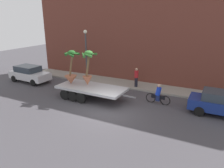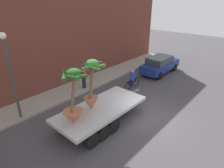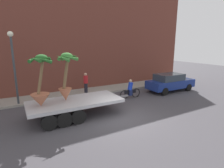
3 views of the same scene
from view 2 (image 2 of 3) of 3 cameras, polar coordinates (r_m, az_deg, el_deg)
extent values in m
plane|color=#423F44|center=(11.98, 10.04, -9.14)|extent=(60.00, 60.00, 0.00)
cube|color=gray|center=(15.49, -9.41, -0.70)|extent=(24.00, 2.20, 0.15)
cube|color=brown|center=(15.55, -14.85, 16.98)|extent=(24.00, 1.20, 9.52)
cube|color=#B7BABF|center=(10.80, -3.25, -7.22)|extent=(5.38, 2.44, 0.18)
cylinder|color=black|center=(10.91, -13.90, -10.69)|extent=(0.80, 0.23, 0.80)
cylinder|color=black|center=(9.48, -5.79, -16.12)|extent=(0.80, 0.23, 0.80)
cylinder|color=black|center=(11.26, -10.77, -9.17)|extent=(0.80, 0.23, 0.80)
cylinder|color=black|center=(9.87, -2.51, -14.08)|extent=(0.80, 0.23, 0.80)
cylinder|color=black|center=(11.64, -7.87, -7.73)|extent=(0.80, 0.23, 0.80)
cylinder|color=black|center=(10.31, 0.45, -12.17)|extent=(0.80, 0.23, 0.80)
cube|color=slate|center=(13.02, 6.66, -2.30)|extent=(1.00, 0.11, 0.10)
cone|color=#B26647|center=(9.50, -11.22, -9.53)|extent=(0.98, 0.98, 0.66)
cylinder|color=brown|center=(8.94, -11.31, -2.52)|extent=(0.52, 0.15, 1.85)
ellipsoid|color=#235B23|center=(8.63, -11.23, 3.24)|extent=(0.63, 0.63, 0.39)
cone|color=#235B23|center=(8.83, -9.02, 3.65)|extent=(0.30, 0.84, 0.34)
cone|color=#235B23|center=(9.00, -11.70, 3.85)|extent=(0.81, 0.55, 0.33)
cone|color=#235B23|center=(8.64, -14.03, 2.69)|extent=(0.66, 0.84, 0.38)
cone|color=#235B23|center=(8.32, -12.19, 2.14)|extent=(0.54, 0.77, 0.31)
cone|color=#235B23|center=(8.41, -9.29, 2.34)|extent=(0.80, 0.32, 0.44)
cone|color=#B26647|center=(10.42, -6.13, -5.71)|extent=(0.77, 0.77, 0.72)
cylinder|color=brown|center=(9.91, -6.05, 0.88)|extent=(0.49, 0.17, 1.82)
ellipsoid|color=#387A33|center=(9.65, -5.87, 6.01)|extent=(0.67, 0.67, 0.42)
cone|color=#387A33|center=(9.97, -4.23, 6.49)|extent=(0.29, 0.91, 0.34)
cone|color=#387A33|center=(10.04, -6.47, 6.30)|extent=(0.82, 0.56, 0.46)
cone|color=#387A33|center=(9.61, -7.82, 5.51)|extent=(0.54, 0.70, 0.37)
cone|color=#387A33|center=(9.28, -6.03, 4.86)|extent=(0.71, 0.75, 0.44)
cone|color=#387A33|center=(9.43, -3.70, 5.33)|extent=(0.91, 0.37, 0.41)
torus|color=black|center=(15.60, 7.15, 0.70)|extent=(0.74, 0.08, 0.74)
torus|color=black|center=(14.79, 4.63, -0.55)|extent=(0.74, 0.08, 0.74)
cube|color=black|center=(15.11, 5.95, 0.71)|extent=(1.04, 0.09, 0.28)
cylinder|color=#1938C6|center=(14.94, 6.03, 2.30)|extent=(0.45, 0.35, 0.65)
sphere|color=tan|center=(14.79, 6.10, 3.81)|extent=(0.24, 0.24, 0.24)
cube|color=navy|center=(15.15, 5.94, 0.44)|extent=(0.29, 0.25, 0.44)
cube|color=navy|center=(18.61, 13.93, 5.19)|extent=(4.49, 1.77, 0.70)
cube|color=#2D3842|center=(18.23, 13.78, 6.90)|extent=(2.47, 1.57, 0.56)
cylinder|color=black|center=(20.30, 13.81, 5.74)|extent=(0.64, 0.21, 0.64)
cylinder|color=black|center=(19.64, 17.94, 4.63)|extent=(0.64, 0.21, 0.64)
cylinder|color=black|center=(17.91, 9.30, 3.65)|extent=(0.64, 0.21, 0.64)
cylinder|color=black|center=(17.16, 13.83, 2.33)|extent=(0.64, 0.21, 0.64)
cylinder|color=black|center=(14.86, -8.22, 0.39)|extent=(0.28, 0.28, 0.85)
cylinder|color=red|center=(14.58, -8.39, 3.03)|extent=(0.36, 0.36, 0.62)
sphere|color=tan|center=(14.43, -8.50, 4.62)|extent=(0.24, 0.24, 0.24)
cylinder|color=#383D42|center=(11.61, -27.11, 0.68)|extent=(0.14, 0.14, 4.50)
sphere|color=#EAEACC|center=(10.99, -29.51, 12.21)|extent=(0.36, 0.36, 0.36)
camera|label=1|loc=(16.33, 66.28, 8.96)|focal=33.88mm
camera|label=3|loc=(5.27, 75.08, -21.28)|focal=29.08mm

